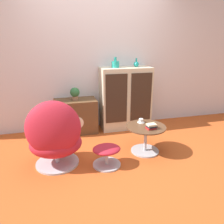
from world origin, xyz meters
The scene contains 12 objects.
ground_plane centered at (0.00, 0.00, 0.00)m, with size 12.00×12.00×0.00m, color #B74C1E.
wall_back centered at (0.00, 1.41, 1.30)m, with size 6.40×0.06×2.60m.
sideboard centered at (0.48, 1.17, 0.56)m, with size 0.91×0.42×1.13m.
tv_console centered at (-0.43, 1.17, 0.30)m, with size 0.72×0.42×0.60m.
egg_chair centered at (-0.80, 0.10, 0.42)m, with size 0.74×0.69×0.93m.
ottoman centered at (-0.16, -0.04, 0.19)m, with size 0.37×0.37×0.28m.
coffee_table centered at (0.48, 0.18, 0.25)m, with size 0.57×0.57×0.41m.
vase_leftmost centered at (0.29, 1.18, 1.19)m, with size 0.13×0.13×0.18m.
vase_inner_left centered at (0.67, 1.18, 1.18)m, with size 0.09×0.09×0.15m.
potted_plant centered at (-0.43, 1.17, 0.72)m, with size 0.16×0.16×0.22m.
teacup centered at (0.46, 0.33, 0.43)m, with size 0.11×0.11×0.06m.
book_stack centered at (0.51, 0.07, 0.44)m, with size 0.15×0.12×0.07m.
Camera 1 is at (-0.73, -2.51, 1.60)m, focal length 35.00 mm.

